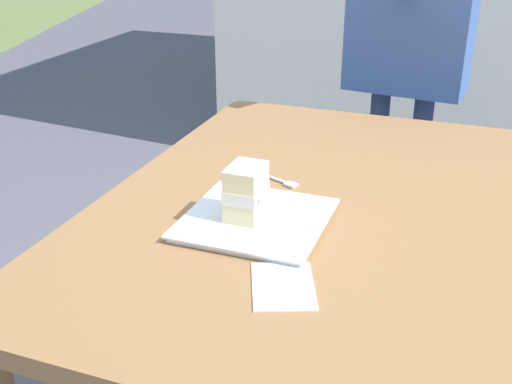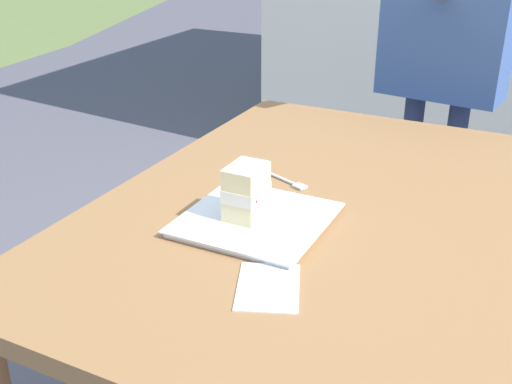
# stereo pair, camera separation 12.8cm
# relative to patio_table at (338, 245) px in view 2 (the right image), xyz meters

# --- Properties ---
(patio_table) EXTENTS (1.35, 1.03, 0.77)m
(patio_table) POSITION_rel_patio_table_xyz_m (0.00, 0.00, 0.00)
(patio_table) COLOR olive
(patio_table) RESTS_ON ground
(dessert_plate) EXTENTS (0.29, 0.29, 0.02)m
(dessert_plate) POSITION_rel_patio_table_xyz_m (0.16, -0.13, 0.11)
(dessert_plate) COLOR white
(dessert_plate) RESTS_ON patio_table
(cake_slice) EXTENTS (0.09, 0.07, 0.12)m
(cake_slice) POSITION_rel_patio_table_xyz_m (0.16, -0.15, 0.17)
(cake_slice) COLOR beige
(cake_slice) RESTS_ON dessert_plate
(dessert_fork) EXTENTS (0.08, 0.16, 0.01)m
(dessert_fork) POSITION_rel_patio_table_xyz_m (-0.07, -0.17, 0.10)
(dessert_fork) COLOR silver
(dessert_fork) RESTS_ON patio_table
(paper_napkin) EXTENTS (0.18, 0.16, 0.00)m
(paper_napkin) POSITION_rel_patio_table_xyz_m (0.36, -0.01, 0.10)
(paper_napkin) COLOR silver
(paper_napkin) RESTS_ON patio_table
(diner_person) EXTENTS (0.56, 0.44, 1.52)m
(diner_person) POSITION_rel_patio_table_xyz_m (-0.98, 0.01, 0.35)
(diner_person) COLOR navy
(diner_person) RESTS_ON ground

